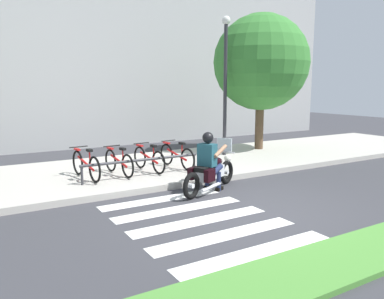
% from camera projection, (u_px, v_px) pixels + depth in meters
% --- Properties ---
extents(ground_plane, '(48.00, 48.00, 0.00)m').
position_uv_depth(ground_plane, '(251.00, 210.00, 7.68)').
color(ground_plane, '#38383D').
extents(grass_median, '(24.00, 1.10, 0.08)m').
position_uv_depth(grass_median, '(359.00, 254.00, 5.60)').
color(grass_median, '#4C8C38').
rests_on(grass_median, ground).
extents(sidewalk, '(24.00, 4.40, 0.15)m').
position_uv_depth(sidewalk, '(157.00, 168.00, 11.38)').
color(sidewalk, '#B7B2A8').
rests_on(sidewalk, ground).
extents(crosswalk_stripe_0, '(2.80, 0.40, 0.01)m').
position_uv_depth(crosswalk_stripe_0, '(257.00, 253.00, 5.71)').
color(crosswalk_stripe_0, white).
rests_on(crosswalk_stripe_0, ground).
extents(crosswalk_stripe_1, '(2.80, 0.40, 0.01)m').
position_uv_depth(crosswalk_stripe_1, '(225.00, 235.00, 6.39)').
color(crosswalk_stripe_1, white).
rests_on(crosswalk_stripe_1, ground).
extents(crosswalk_stripe_2, '(2.80, 0.40, 0.01)m').
position_uv_depth(crosswalk_stripe_2, '(200.00, 221.00, 7.07)').
color(crosswalk_stripe_2, white).
rests_on(crosswalk_stripe_2, ground).
extents(crosswalk_stripe_3, '(2.80, 0.40, 0.01)m').
position_uv_depth(crosswalk_stripe_3, '(179.00, 209.00, 7.75)').
color(crosswalk_stripe_3, white).
rests_on(crosswalk_stripe_3, ground).
extents(crosswalk_stripe_4, '(2.80, 0.40, 0.01)m').
position_uv_depth(crosswalk_stripe_4, '(161.00, 199.00, 8.43)').
color(crosswalk_stripe_4, white).
rests_on(crosswalk_stripe_4, ground).
extents(motorcycle, '(2.04, 1.10, 1.19)m').
position_uv_depth(motorcycle, '(211.00, 172.00, 9.05)').
color(motorcycle, black).
rests_on(motorcycle, ground).
extents(rider, '(0.76, 0.70, 1.42)m').
position_uv_depth(rider, '(209.00, 158.00, 8.93)').
color(rider, '#1E4C59').
rests_on(rider, ground).
extents(bicycle_0, '(0.48, 1.71, 0.79)m').
position_uv_depth(bicycle_0, '(86.00, 165.00, 9.61)').
color(bicycle_0, black).
rests_on(bicycle_0, sidewalk).
extents(bicycle_1, '(0.48, 1.58, 0.75)m').
position_uv_depth(bicycle_1, '(119.00, 162.00, 10.05)').
color(bicycle_1, black).
rests_on(bicycle_1, sidewalk).
extents(bicycle_2, '(0.48, 1.60, 0.76)m').
position_uv_depth(bicycle_2, '(149.00, 159.00, 10.49)').
color(bicycle_2, black).
rests_on(bicycle_2, sidewalk).
extents(bicycle_3, '(0.48, 1.66, 0.76)m').
position_uv_depth(bicycle_3, '(177.00, 156.00, 10.92)').
color(bicycle_3, black).
rests_on(bicycle_3, sidewalk).
extents(bike_rack, '(3.19, 0.07, 0.49)m').
position_uv_depth(bike_rack, '(142.00, 161.00, 9.79)').
color(bike_rack, '#333338').
rests_on(bike_rack, sidewalk).
extents(street_lamp, '(0.28, 0.28, 4.70)m').
position_uv_depth(street_lamp, '(225.00, 75.00, 12.65)').
color(street_lamp, '#2D2D33').
rests_on(street_lamp, ground).
extents(tree_near_rack, '(3.45, 3.45, 5.04)m').
position_uv_depth(tree_near_rack, '(261.00, 63.00, 13.85)').
color(tree_near_rack, brown).
rests_on(tree_near_rack, ground).
extents(building_backdrop, '(24.00, 1.20, 9.69)m').
position_uv_depth(building_backdrop, '(94.00, 26.00, 15.44)').
color(building_backdrop, '#ABABAB').
rests_on(building_backdrop, ground).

